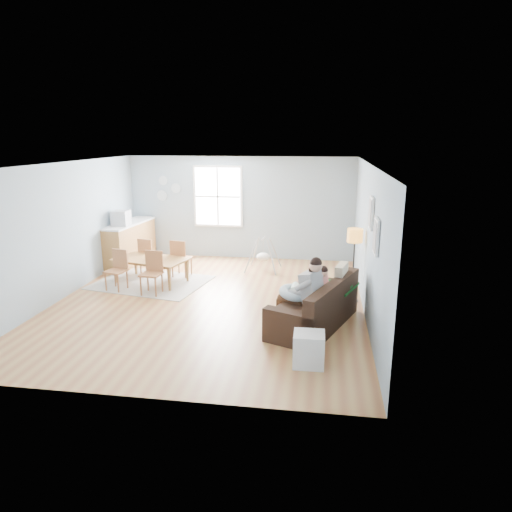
% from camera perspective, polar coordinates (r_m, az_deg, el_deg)
% --- Properties ---
extents(room, '(8.40, 9.40, 3.90)m').
position_cam_1_polar(room, '(8.65, -6.22, 9.53)').
color(room, '#A26139').
extents(window, '(1.32, 0.08, 1.62)m').
position_cam_1_polar(window, '(12.22, -4.77, 7.42)').
color(window, white).
rests_on(window, room).
extents(pictures, '(0.05, 1.34, 0.74)m').
position_cam_1_polar(pictures, '(7.45, 14.46, 3.89)').
color(pictures, white).
rests_on(pictures, room).
extents(wall_plates, '(0.67, 0.02, 0.66)m').
position_cam_1_polar(wall_plates, '(12.59, -11.08, 8.24)').
color(wall_plates, '#98B0B7').
rests_on(wall_plates, room).
extents(sofa, '(1.59, 2.25, 0.84)m').
position_cam_1_polar(sofa, '(7.98, 7.62, -6.69)').
color(sofa, black).
rests_on(sofa, room).
extents(green_throw, '(1.17, 1.10, 0.04)m').
position_cam_1_polar(green_throw, '(8.53, 8.99, -3.64)').
color(green_throw, '#135624').
rests_on(green_throw, sofa).
extents(beige_pillow, '(0.26, 0.52, 0.50)m').
position_cam_1_polar(beige_pillow, '(8.23, 10.58, -2.71)').
color(beige_pillow, tan).
rests_on(beige_pillow, sofa).
extents(father, '(0.97, 0.70, 1.31)m').
position_cam_1_polar(father, '(7.63, 5.94, -4.37)').
color(father, '#98989B').
rests_on(father, sofa).
extents(nursing_pillow, '(0.74, 0.73, 0.22)m').
position_cam_1_polar(nursing_pillow, '(7.71, 4.88, -4.58)').
color(nursing_pillow, '#A2BDCA').
rests_on(nursing_pillow, father).
extents(infant, '(0.15, 0.38, 0.14)m').
position_cam_1_polar(infant, '(7.71, 4.95, -3.89)').
color(infant, white).
rests_on(infant, nursing_pillow).
extents(toddler, '(0.56, 0.44, 0.83)m').
position_cam_1_polar(toddler, '(8.03, 7.75, -3.43)').
color(toddler, silver).
rests_on(toddler, sofa).
extents(floor_lamp, '(0.30, 0.30, 1.47)m').
position_cam_1_polar(floor_lamp, '(9.01, 12.24, 1.75)').
color(floor_lamp, black).
rests_on(floor_lamp, room).
extents(storage_cube, '(0.45, 0.40, 0.49)m').
position_cam_1_polar(storage_cube, '(6.69, 6.54, -11.50)').
color(storage_cube, silver).
rests_on(storage_cube, room).
extents(rug, '(2.68, 2.22, 0.01)m').
position_cam_1_polar(rug, '(10.55, -12.95, -3.23)').
color(rug, '#A39D95').
rests_on(rug, room).
extents(dining_table, '(1.75, 1.25, 0.56)m').
position_cam_1_polar(dining_table, '(10.47, -13.03, -1.82)').
color(dining_table, olive).
rests_on(dining_table, rug).
extents(chair_sw, '(0.46, 0.46, 0.86)m').
position_cam_1_polar(chair_sw, '(10.18, -16.89, -1.37)').
color(chair_sw, olive).
rests_on(chair_sw, rug).
extents(chair_se, '(0.43, 0.43, 0.90)m').
position_cam_1_polar(chair_se, '(9.72, -12.81, -1.70)').
color(chair_se, olive).
rests_on(chair_se, rug).
extents(chair_nw, '(0.47, 0.47, 0.87)m').
position_cam_1_polar(chair_nw, '(11.13, -13.39, 0.25)').
color(chair_nw, olive).
rests_on(chair_nw, rug).
extents(chair_ne, '(0.46, 0.46, 0.89)m').
position_cam_1_polar(chair_ne, '(10.69, -9.48, -0.04)').
color(chair_ne, olive).
rests_on(chair_ne, rug).
extents(counter, '(0.73, 1.98, 1.08)m').
position_cam_1_polar(counter, '(12.11, -15.51, 1.57)').
color(counter, olive).
rests_on(counter, room).
extents(monitor, '(0.39, 0.37, 0.37)m').
position_cam_1_polar(monitor, '(11.65, -16.55, 4.59)').
color(monitor, '#A4A5A9').
rests_on(monitor, counter).
extents(baby_swing, '(0.84, 0.85, 0.81)m').
position_cam_1_polar(baby_swing, '(11.12, 0.91, -0.01)').
color(baby_swing, '#A4A5A9').
rests_on(baby_swing, room).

